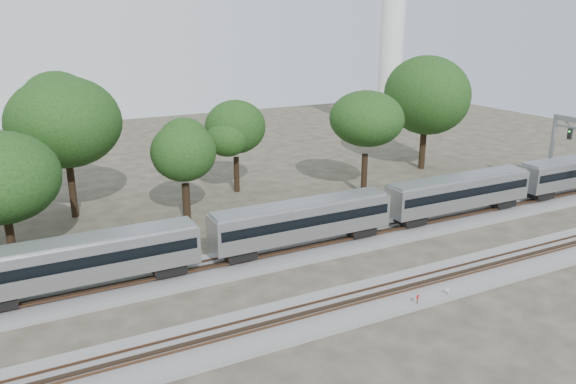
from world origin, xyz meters
The scene contains 13 objects.
ground centered at (0.00, 0.00, 0.00)m, with size 160.00×160.00×0.00m, color #383328.
track_far centered at (0.00, 6.00, 0.21)m, with size 160.00×5.00×0.73m.
track_near centered at (0.00, -4.00, 0.21)m, with size 160.00×5.00×0.73m.
train centered at (12.16, 6.00, 3.03)m, with size 101.65×2.89×4.27m.
switch_stand_red centered at (5.64, -6.32, 0.72)m, with size 0.34×0.18×1.13m.
switch_stand_white centered at (8.48, -6.15, 0.55)m, with size 0.28×0.05×0.87m.
switch_lever centered at (7.05, -5.10, 0.15)m, with size 0.50×0.30×0.30m, color #512D19.
tree_2 centered at (-18.84, 15.03, 7.23)m, with size 7.37×7.37×10.40m.
tree_3 centered at (-12.86, 24.47, 9.66)m, with size 9.83×9.83×13.86m.
tree_4 centered at (-3.05, 18.29, 6.92)m, with size 7.05×7.05×9.95m.
tree_5 centered at (5.01, 24.98, 7.54)m, with size 7.68×7.68×10.83m.
tree_6 centered at (17.48, 17.43, 8.67)m, with size 8.83×8.83×12.45m.
tree_7 centered at (30.91, 23.43, 9.71)m, with size 9.88×9.88×13.94m.
Camera 1 is at (-18.09, -33.05, 19.29)m, focal length 35.00 mm.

